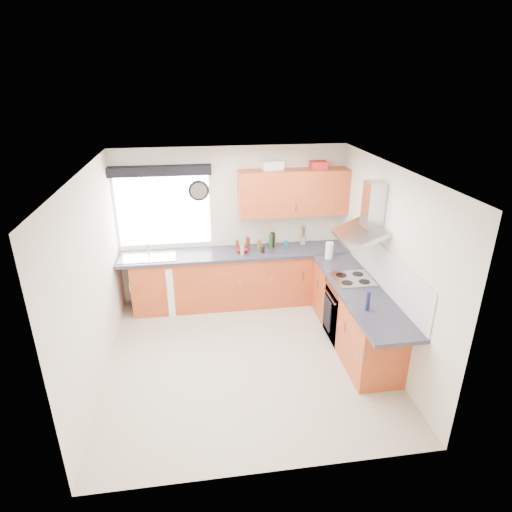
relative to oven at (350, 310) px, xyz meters
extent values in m
plane|color=beige|center=(-1.50, -0.30, -0.42)|extent=(3.60, 3.60, 0.00)
cube|color=white|center=(-1.50, -0.30, 2.08)|extent=(3.60, 3.60, 0.02)
cube|color=silver|center=(-1.50, 1.50, 0.82)|extent=(3.60, 0.02, 2.50)
cube|color=silver|center=(-1.50, -2.10, 0.82)|extent=(3.60, 0.02, 2.50)
cube|color=silver|center=(-3.30, -0.30, 0.82)|extent=(0.02, 3.60, 2.50)
cube|color=silver|center=(0.30, -0.30, 0.82)|extent=(0.02, 3.60, 2.50)
cube|color=white|center=(-2.55, 1.49, 1.12)|extent=(1.40, 0.02, 1.10)
cube|color=black|center=(-2.55, 1.40, 1.76)|extent=(1.50, 0.18, 0.14)
cube|color=white|center=(0.29, 0.00, 0.75)|extent=(0.01, 3.00, 0.54)
cube|color=#A7401C|center=(-1.60, 1.21, 0.01)|extent=(3.00, 0.58, 0.86)
cube|color=#A7401C|center=(0.00, 1.20, 0.01)|extent=(0.60, 0.60, 0.86)
cube|color=#A7401C|center=(0.01, -0.15, 0.01)|extent=(0.58, 2.10, 0.86)
cube|color=#292933|center=(-1.50, 1.20, 0.46)|extent=(3.60, 0.62, 0.05)
cube|color=#292933|center=(0.00, -0.30, 0.46)|extent=(0.62, 2.42, 0.05)
cube|color=black|center=(0.00, 0.00, 0.00)|extent=(0.56, 0.58, 0.85)
cube|color=#AAABAE|center=(0.00, 0.00, 0.49)|extent=(0.52, 0.52, 0.01)
cube|color=#A7401C|center=(-0.55, 1.32, 1.38)|extent=(1.70, 0.35, 0.70)
cube|color=white|center=(-2.36, 1.22, -0.02)|extent=(0.66, 0.65, 0.81)
cylinder|color=black|center=(-2.00, 1.46, 1.42)|extent=(0.32, 0.04, 0.32)
cube|color=white|center=(-0.88, 1.42, 1.79)|extent=(0.35, 0.27, 0.13)
cube|color=red|center=(-0.17, 1.35, 1.78)|extent=(0.25, 0.21, 0.12)
cylinder|color=gray|center=(-0.35, 1.37, 0.55)|extent=(0.11, 0.11, 0.13)
cylinder|color=white|center=(-0.11, 0.75, 0.61)|extent=(0.12, 0.12, 0.25)
cylinder|color=maroon|center=(-1.45, 1.26, 0.57)|extent=(0.05, 0.05, 0.17)
cylinder|color=#B3A498|center=(-1.39, 1.06, 0.57)|extent=(0.05, 0.05, 0.16)
cylinder|color=#1D4418|center=(-0.91, 1.25, 0.61)|extent=(0.06, 0.06, 0.24)
cylinder|color=#1B5F85|center=(-0.66, 1.28, 0.54)|extent=(0.07, 0.07, 0.11)
cylinder|color=black|center=(-0.87, 1.33, 0.61)|extent=(0.07, 0.07, 0.24)
cylinder|color=brown|center=(-1.11, 1.18, 0.58)|extent=(0.05, 0.05, 0.20)
cylinder|color=olive|center=(-0.83, 1.35, 0.59)|extent=(0.04, 0.04, 0.21)
cylinder|color=black|center=(-1.06, 1.10, 0.54)|extent=(0.05, 0.05, 0.12)
cylinder|color=#561F12|center=(-1.28, 1.25, 0.59)|extent=(0.06, 0.06, 0.21)
cylinder|color=#171A4E|center=(-0.12, -0.82, 0.61)|extent=(0.05, 0.05, 0.24)
camera|label=1|loc=(-2.06, -4.98, 3.05)|focal=30.00mm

